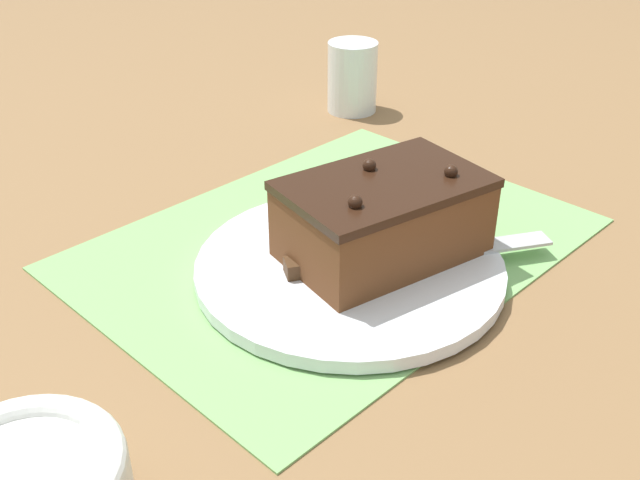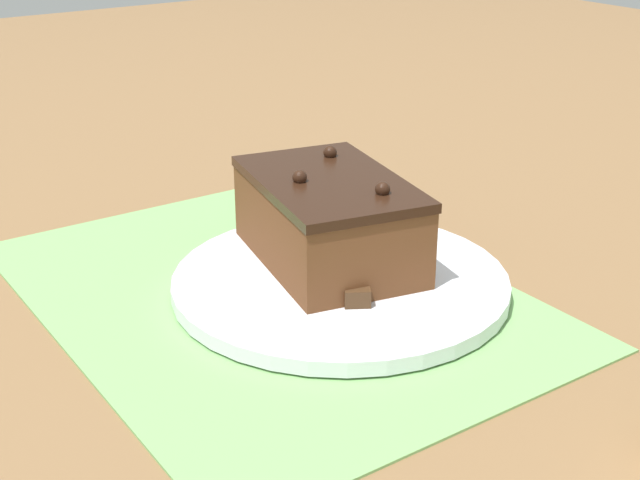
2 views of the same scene
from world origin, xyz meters
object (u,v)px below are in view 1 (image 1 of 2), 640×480
Objects in this scene: cake_plate at (349,267)px; chocolate_cake at (385,216)px; drinking_glass at (352,77)px; serving_knife at (376,258)px.

chocolate_cake is (-0.03, 0.01, 0.04)m from cake_plate.
cake_plate is 0.41m from drinking_glass.
chocolate_cake is at bearing 46.54° from drinking_glass.
cake_plate is 0.05m from chocolate_cake.
chocolate_cake is at bearing 143.97° from serving_knife.
serving_knife is (-0.01, 0.02, 0.01)m from cake_plate.
cake_plate is at bearing 42.22° from drinking_glass.
serving_knife is (0.02, 0.01, -0.03)m from chocolate_cake.
chocolate_cake is 0.39m from drinking_glass.
cake_plate is at bearing -111.14° from serving_knife.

